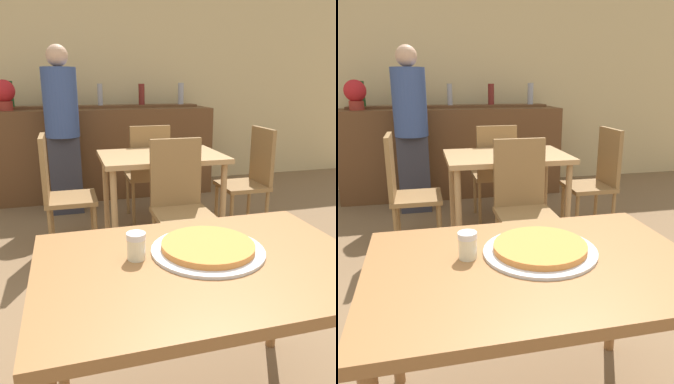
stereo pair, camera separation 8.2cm
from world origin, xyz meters
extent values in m
cube|color=#D1B784|center=(0.00, 3.92, 1.40)|extent=(8.00, 0.05, 2.80)
cube|color=brown|center=(0.00, 0.00, 0.71)|extent=(1.18, 0.81, 0.04)
cylinder|color=brown|center=(-0.53, 0.34, 0.35)|extent=(0.05, 0.05, 0.69)
cylinder|color=brown|center=(0.53, 0.34, 0.35)|extent=(0.05, 0.05, 0.69)
cube|color=#A87F51|center=(0.32, 1.84, 0.75)|extent=(1.01, 0.71, 0.04)
cylinder|color=#A87F51|center=(-0.12, 1.54, 0.37)|extent=(0.05, 0.05, 0.73)
cylinder|color=#A87F51|center=(0.76, 1.54, 0.37)|extent=(0.05, 0.05, 0.73)
cylinder|color=#A87F51|center=(-0.12, 2.13, 0.37)|extent=(0.05, 0.05, 0.73)
cylinder|color=#A87F51|center=(0.76, 2.13, 0.37)|extent=(0.05, 0.05, 0.73)
cube|color=brown|center=(0.00, 3.42, 0.53)|extent=(2.60, 0.56, 1.05)
cube|color=brown|center=(0.00, 3.56, 1.07)|extent=(2.39, 0.24, 0.03)
cylinder|color=#1E5123|center=(-1.02, 3.56, 1.22)|extent=(0.09, 0.09, 0.28)
cylinder|color=#5B3314|center=(-0.51, 3.56, 1.24)|extent=(0.06, 0.06, 0.31)
cylinder|color=#9999A3|center=(0.00, 3.56, 1.21)|extent=(0.06, 0.06, 0.25)
cylinder|color=maroon|center=(0.51, 3.56, 1.21)|extent=(0.07, 0.07, 0.25)
cylinder|color=#9999A3|center=(1.02, 3.56, 1.21)|extent=(0.07, 0.07, 0.26)
cube|color=olive|center=(0.32, 1.23, 0.45)|extent=(0.40, 0.40, 0.04)
cube|color=olive|center=(0.32, 1.42, 0.71)|extent=(0.38, 0.04, 0.50)
cylinder|color=olive|center=(0.15, 1.06, 0.21)|extent=(0.03, 0.03, 0.43)
cylinder|color=olive|center=(0.49, 1.06, 0.21)|extent=(0.03, 0.03, 0.43)
cylinder|color=olive|center=(0.15, 1.40, 0.21)|extent=(0.03, 0.03, 0.43)
cylinder|color=olive|center=(0.49, 1.40, 0.21)|extent=(0.03, 0.03, 0.43)
cube|color=olive|center=(0.32, 2.44, 0.45)|extent=(0.40, 0.40, 0.04)
cube|color=olive|center=(0.32, 2.26, 0.71)|extent=(0.38, 0.04, 0.50)
cylinder|color=olive|center=(0.49, 2.61, 0.21)|extent=(0.03, 0.03, 0.43)
cylinder|color=olive|center=(0.15, 2.61, 0.21)|extent=(0.03, 0.03, 0.43)
cylinder|color=olive|center=(0.49, 2.27, 0.21)|extent=(0.03, 0.03, 0.43)
cylinder|color=olive|center=(0.15, 2.27, 0.21)|extent=(0.03, 0.03, 0.43)
cube|color=olive|center=(-0.43, 1.84, 0.45)|extent=(0.40, 0.40, 0.04)
cube|color=olive|center=(-0.62, 1.84, 0.71)|extent=(0.04, 0.38, 0.50)
cylinder|color=olive|center=(-0.26, 1.67, 0.21)|extent=(0.03, 0.03, 0.43)
cylinder|color=olive|center=(-0.26, 2.01, 0.21)|extent=(0.03, 0.03, 0.43)
cylinder|color=olive|center=(-0.60, 1.67, 0.21)|extent=(0.03, 0.03, 0.43)
cylinder|color=olive|center=(-0.60, 2.01, 0.21)|extent=(0.03, 0.03, 0.43)
cube|color=olive|center=(1.07, 1.84, 0.45)|extent=(0.40, 0.40, 0.04)
cube|color=olive|center=(1.25, 1.84, 0.71)|extent=(0.04, 0.38, 0.50)
cylinder|color=olive|center=(0.90, 2.01, 0.21)|extent=(0.03, 0.03, 0.43)
cylinder|color=olive|center=(0.90, 1.67, 0.21)|extent=(0.03, 0.03, 0.43)
cylinder|color=olive|center=(1.24, 2.01, 0.21)|extent=(0.03, 0.03, 0.43)
cylinder|color=olive|center=(1.24, 1.67, 0.21)|extent=(0.03, 0.03, 0.43)
cylinder|color=silver|center=(0.04, 0.07, 0.74)|extent=(0.43, 0.43, 0.01)
cylinder|color=#CC7A38|center=(0.04, 0.07, 0.76)|extent=(0.35, 0.35, 0.02)
cylinder|color=beige|center=(-0.23, 0.08, 0.77)|extent=(0.07, 0.07, 0.08)
cylinder|color=silver|center=(-0.23, 0.08, 0.82)|extent=(0.07, 0.07, 0.02)
cube|color=#2D2D38|center=(-0.46, 2.84, 0.41)|extent=(0.32, 0.18, 0.81)
cylinder|color=#33477F|center=(-0.46, 2.84, 1.15)|extent=(0.34, 0.34, 0.68)
sphere|color=tan|center=(-0.46, 2.84, 1.60)|extent=(0.21, 0.21, 0.21)
cylinder|color=maroon|center=(-1.05, 3.37, 1.10)|extent=(0.16, 0.16, 0.10)
sphere|color=red|center=(-1.05, 3.37, 1.26)|extent=(0.24, 0.24, 0.24)
camera|label=1|loc=(-0.44, -1.14, 1.35)|focal=35.00mm
camera|label=2|loc=(-0.36, -1.16, 1.35)|focal=35.00mm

